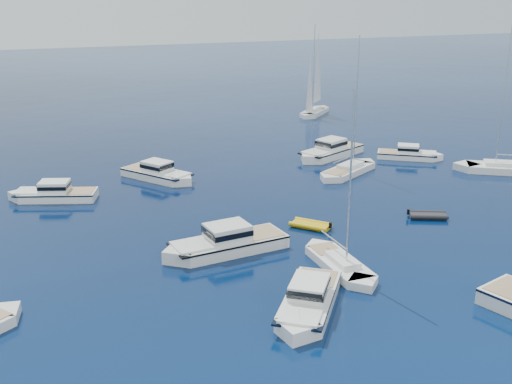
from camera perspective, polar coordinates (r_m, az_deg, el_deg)
ground at (r=36.77m, az=17.06°, el=-14.83°), size 400.00×400.00×0.00m
motor_cruiser_left at (r=40.79m, az=4.71°, el=-10.55°), size 8.21×9.50×2.54m
motor_cruiser_centre at (r=49.04m, az=-2.79°, el=-5.39°), size 10.98×4.40×2.81m
motor_cruiser_far_r at (r=77.41m, az=13.60°, el=2.94°), size 8.08×6.73×2.14m
motor_cruiser_far_l at (r=63.74m, az=-17.74°, el=-0.65°), size 9.38×5.63×2.36m
motor_cruiser_distant at (r=76.60m, az=6.65°, el=3.17°), size 10.93×7.30×2.77m
motor_cruiser_horizon at (r=67.92m, az=-8.73°, el=1.15°), size 7.65×9.52×2.49m
sailboat_fore at (r=46.67m, az=7.52°, el=-6.80°), size 2.50×9.34×13.70m
sailboat_mid_r at (r=74.92m, az=21.57°, el=1.67°), size 11.59×9.07×17.40m
sailboat_centre at (r=69.94m, az=8.30°, el=1.67°), size 10.29×7.51×15.20m
sailboat_sails_far at (r=102.45m, az=5.29°, el=6.99°), size 8.95×8.82×14.66m
tender_yellow at (r=53.95m, az=4.93°, el=-3.20°), size 3.79×3.98×0.95m
tender_grey_near at (r=58.01m, az=15.19°, el=-2.25°), size 3.96×3.23×0.95m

